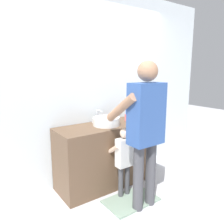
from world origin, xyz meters
TOP-DOWN VIEW (x-y plane):
  - ground_plane at (0.00, 0.00)m, footprint 14.00×14.00m
  - back_wall at (0.00, 0.62)m, footprint 4.40×0.08m
  - vanity_cabinet at (0.00, 0.30)m, footprint 1.35×0.54m
  - sink_basin at (0.00, 0.28)m, footprint 0.36×0.36m
  - faucet at (0.00, 0.50)m, footprint 0.18×0.14m
  - toothbrush_cup at (0.39, 0.32)m, footprint 0.07×0.07m
  - bath_mat at (0.00, -0.25)m, footprint 0.64×0.40m
  - child_toddler at (0.00, -0.10)m, footprint 0.27×0.27m
  - adult_parent at (0.06, -0.39)m, footprint 0.52×0.55m

SIDE VIEW (x-z plane):
  - ground_plane at x=0.00m, z-range 0.00..0.00m
  - bath_mat at x=0.00m, z-range 0.00..0.02m
  - vanity_cabinet at x=0.00m, z-range 0.00..0.85m
  - child_toddler at x=0.00m, z-range 0.09..0.97m
  - toothbrush_cup at x=0.39m, z-range 0.80..1.00m
  - sink_basin at x=0.00m, z-range 0.85..0.96m
  - faucet at x=0.00m, z-range 0.84..1.02m
  - adult_parent at x=0.06m, z-range 0.17..1.84m
  - back_wall at x=0.00m, z-range 0.00..2.70m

